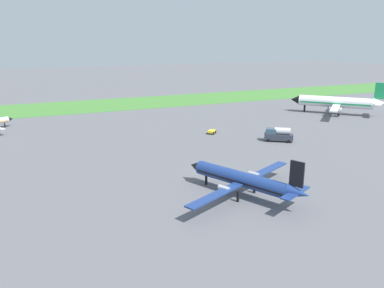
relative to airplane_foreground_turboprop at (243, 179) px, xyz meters
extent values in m
plane|color=slate|center=(0.52, 12.29, -2.68)|extent=(600.00, 600.00, 0.00)
cube|color=#478438|center=(0.52, 91.75, -2.64)|extent=(360.00, 28.00, 0.08)
cylinder|color=navy|center=(-0.18, 0.39, -0.02)|extent=(8.79, 15.42, 2.22)
cone|color=black|center=(-3.95, 8.43, -0.02)|extent=(2.91, 2.93, 2.18)
cone|color=navy|center=(3.77, -8.06, 0.26)|extent=(3.13, 3.66, 2.00)
cube|color=black|center=(-0.18, 0.39, -0.18)|extent=(8.45, 14.63, 0.31)
cube|color=navy|center=(-5.52, -2.60, -0.41)|extent=(11.72, 6.59, 0.22)
cube|color=navy|center=(5.54, 2.58, -0.41)|extent=(11.72, 6.59, 0.22)
cylinder|color=#B7BABF|center=(-3.80, -1.11, -0.41)|extent=(1.40, 1.91, 0.71)
cylinder|color=#B7BABF|center=(3.28, 2.21, -0.41)|extent=(1.40, 1.91, 0.71)
cube|color=black|center=(3.58, -7.65, 2.87)|extent=(1.09, 1.92, 3.55)
cube|color=navy|center=(2.18, -8.31, 0.21)|extent=(3.38, 2.52, 0.18)
cube|color=navy|center=(4.99, -6.99, 0.21)|extent=(3.38, 2.52, 0.18)
cylinder|color=black|center=(-3.01, 6.42, -1.90)|extent=(0.40, 0.40, 1.55)
cylinder|color=black|center=(-1.70, -1.55, -1.90)|extent=(0.40, 0.40, 1.55)
cylinder|color=black|center=(2.28, 0.32, -1.90)|extent=(0.40, 0.40, 1.55)
cylinder|color=white|center=(60.95, 45.24, 1.16)|extent=(17.44, 18.61, 3.38)
cone|color=black|center=(52.65, 54.31, 1.16)|extent=(4.52, 4.51, 3.31)
cone|color=white|center=(69.67, 35.71, 1.58)|extent=(5.15, 5.23, 3.04)
cube|color=#198C4C|center=(60.95, 45.24, 0.91)|extent=(16.66, 17.75, 0.47)
cube|color=white|center=(55.92, 39.80, 0.57)|extent=(12.34, 11.55, 0.34)
cube|color=white|center=(66.81, 49.76, 0.57)|extent=(12.34, 11.55, 0.34)
cylinder|color=#B7BABF|center=(57.88, 41.59, -0.64)|extent=(3.86, 3.98, 1.86)
cylinder|color=#B7BABF|center=(64.85, 47.97, -0.64)|extent=(3.86, 3.98, 1.86)
cube|color=#198C4C|center=(69.26, 36.17, 5.31)|extent=(2.17, 2.31, 4.92)
cube|color=white|center=(67.67, 34.71, 1.50)|extent=(4.42, 4.27, 0.27)
cube|color=white|center=(70.84, 37.62, 1.50)|extent=(4.42, 4.27, 0.27)
cylinder|color=black|center=(54.72, 52.04, -1.60)|extent=(0.61, 0.61, 2.15)
cylinder|color=black|center=(60.03, 42.31, -1.60)|extent=(0.61, 0.61, 2.15)
cylinder|color=black|center=(63.95, 45.90, -1.60)|extent=(0.61, 0.61, 2.15)
cone|color=black|center=(-33.57, 66.64, -0.66)|extent=(2.30, 2.29, 1.65)
cylinder|color=black|center=(-35.00, 65.76, -2.09)|extent=(0.30, 0.30, 1.18)
cube|color=#2D333D|center=(24.21, 24.31, -1.63)|extent=(6.68, 5.73, 1.40)
cylinder|color=silver|center=(24.84, 23.85, -0.16)|extent=(3.80, 3.33, 1.54)
cube|color=#334C60|center=(22.73, 25.36, -0.33)|extent=(3.08, 3.00, 1.20)
cylinder|color=black|center=(21.66, 24.65, -2.33)|extent=(0.71, 0.61, 0.70)
cylinder|color=black|center=(23.06, 26.60, -2.33)|extent=(0.71, 0.61, 0.70)
cylinder|color=black|center=(25.36, 22.01, -2.33)|extent=(0.71, 0.61, 0.70)
cylinder|color=black|center=(26.76, 23.96, -2.33)|extent=(0.71, 0.61, 0.70)
cube|color=yellow|center=(13.15, 37.08, -2.06)|extent=(2.76, 2.75, 0.55)
cylinder|color=black|center=(13.22, 38.20, -2.33)|extent=(0.67, 0.67, 0.70)
cylinder|color=black|center=(14.28, 37.13, -2.33)|extent=(0.67, 0.67, 0.70)
cylinder|color=black|center=(12.03, 37.02, -2.33)|extent=(0.67, 0.67, 0.70)
cylinder|color=black|center=(13.08, 35.95, -2.33)|extent=(0.67, 0.67, 0.70)
camera|label=1|loc=(-27.89, -45.12, 19.98)|focal=35.06mm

